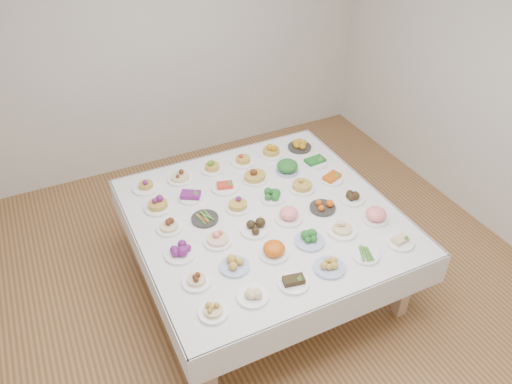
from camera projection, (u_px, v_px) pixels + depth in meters
name	position (u px, v px, depth m)	size (l,w,h in m)	color
room_envelope	(262.00, 109.00, 3.29)	(5.02, 5.02, 2.81)	#A56C45
display_table	(264.00, 221.00, 4.15)	(2.09, 2.09, 0.75)	white
dish_0	(213.00, 309.00, 3.26)	(0.20, 0.20, 0.10)	white
dish_1	(253.00, 294.00, 3.38)	(0.21, 0.21, 0.09)	white
dish_2	(294.00, 281.00, 3.47)	(0.22, 0.22, 0.09)	white
dish_3	(330.00, 266.00, 3.59)	(0.23, 0.23, 0.09)	#4C66B2
dish_4	(366.00, 255.00, 3.70)	(0.20, 0.20, 0.05)	white
dish_5	(400.00, 240.00, 3.81)	(0.21, 0.21, 0.09)	white
dish_6	(196.00, 279.00, 3.48)	(0.20, 0.20, 0.10)	white
dish_7	(234.00, 264.00, 3.60)	(0.22, 0.22, 0.10)	#4C66B2
dish_8	(274.00, 249.00, 3.69)	(0.22, 0.22, 0.13)	white
dish_9	(310.00, 238.00, 3.81)	(0.23, 0.23, 0.10)	#4C66B2
dish_10	(342.00, 227.00, 3.90)	(0.23, 0.23, 0.13)	white
dish_11	(376.00, 215.00, 4.02)	(0.20, 0.20, 0.11)	white
dish_12	(180.00, 250.00, 3.70)	(0.23, 0.23, 0.11)	white
dish_13	(218.00, 236.00, 3.80)	(0.22, 0.22, 0.13)	white
dish_14	(254.00, 227.00, 3.91)	(0.22, 0.22, 0.11)	white
dish_15	(289.00, 214.00, 4.02)	(0.22, 0.22, 0.13)	white
dish_16	(323.00, 205.00, 4.14)	(0.21, 0.21, 0.10)	#2B2927
dish_17	(352.00, 197.00, 4.24)	(0.21, 0.21, 0.09)	white
dish_18	(169.00, 224.00, 3.93)	(0.20, 0.20, 0.12)	white
dish_19	(205.00, 218.00, 4.04)	(0.22, 0.22, 0.05)	#2B2927
dish_20	(238.00, 204.00, 4.14)	(0.20, 0.20, 0.12)	white
dish_21	(273.00, 195.00, 4.25)	(0.21, 0.21, 0.10)	white
dish_22	(302.00, 184.00, 4.35)	(0.22, 0.22, 0.13)	white
dish_23	(332.00, 177.00, 4.47)	(0.21, 0.21, 0.09)	white
dish_24	(158.00, 202.00, 4.13)	(0.23, 0.23, 0.14)	white
dish_25	(191.00, 195.00, 4.26)	(0.20, 0.20, 0.09)	white
dish_26	(225.00, 185.00, 4.37)	(0.23, 0.23, 0.10)	white
dish_27	(255.00, 174.00, 4.46)	(0.23, 0.22, 0.14)	white
dish_28	(287.00, 166.00, 4.56)	(0.24, 0.24, 0.13)	#4C66B2
dish_29	(315.00, 160.00, 4.68)	(0.22, 0.22, 0.10)	white
dish_30	(146.00, 184.00, 4.36)	(0.23, 0.23, 0.12)	white
dish_31	(180.00, 175.00, 4.46)	(0.22, 0.22, 0.12)	white
dish_32	(212.00, 166.00, 4.59)	(0.21, 0.21, 0.12)	white
dish_33	(243.00, 159.00, 4.69)	(0.22, 0.22, 0.12)	white
dish_34	(271.00, 149.00, 4.79)	(0.25, 0.24, 0.15)	white
dish_35	(300.00, 145.00, 4.90)	(0.23, 0.23, 0.10)	#2B2927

